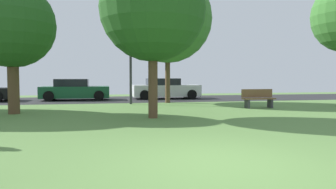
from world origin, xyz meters
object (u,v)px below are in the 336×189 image
(parked_car_green, at_px, (75,90))
(park_bench, at_px, (258,98))
(oak_tree_right, at_px, (168,19))
(parked_car_white, at_px, (166,89))
(birch_tree_lone, at_px, (153,9))
(street_lamp_post, at_px, (131,63))
(oak_tree_left, at_px, (12,25))

(parked_car_green, bearing_deg, park_bench, -37.97)
(park_bench, bearing_deg, parked_car_green, -37.97)
(oak_tree_right, distance_m, parked_car_white, 5.44)
(birch_tree_lone, height_order, park_bench, birch_tree_lone)
(birch_tree_lone, xyz_separation_m, street_lamp_post, (-0.31, 6.06, -1.67))
(oak_tree_left, height_order, street_lamp_post, oak_tree_left)
(oak_tree_left, bearing_deg, oak_tree_right, 30.11)
(parked_car_green, distance_m, park_bench, 11.64)
(park_bench, bearing_deg, oak_tree_left, 1.65)
(oak_tree_left, height_order, parked_car_white, oak_tree_left)
(oak_tree_right, relative_size, birch_tree_lone, 1.27)
(park_bench, bearing_deg, birch_tree_lone, 25.75)
(street_lamp_post, bearing_deg, oak_tree_right, 12.08)
(parked_car_green, height_order, street_lamp_post, street_lamp_post)
(birch_tree_lone, bearing_deg, oak_tree_right, 74.10)
(oak_tree_right, bearing_deg, parked_car_white, 80.99)
(oak_tree_right, distance_m, park_bench, 6.89)
(park_bench, height_order, street_lamp_post, street_lamp_post)
(parked_car_green, xyz_separation_m, park_bench, (9.17, -7.16, -0.17))
(parked_car_green, relative_size, park_bench, 2.68)
(birch_tree_lone, bearing_deg, parked_car_white, 76.43)
(oak_tree_right, xyz_separation_m, parked_car_white, (0.54, 3.43, -4.18))
(oak_tree_left, relative_size, parked_car_green, 1.23)
(parked_car_green, xyz_separation_m, parked_car_white, (6.03, 0.11, 0.02))
(parked_car_white, relative_size, street_lamp_post, 1.02)
(oak_tree_right, relative_size, parked_car_white, 1.61)
(birch_tree_lone, xyz_separation_m, parked_car_green, (-3.63, 9.83, -3.29))
(parked_car_green, xyz_separation_m, street_lamp_post, (3.31, -3.78, 1.62))
(oak_tree_right, bearing_deg, street_lamp_post, -167.92)
(parked_car_white, bearing_deg, oak_tree_left, -135.48)
(park_bench, bearing_deg, street_lamp_post, -29.99)
(oak_tree_left, height_order, oak_tree_right, oak_tree_right)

